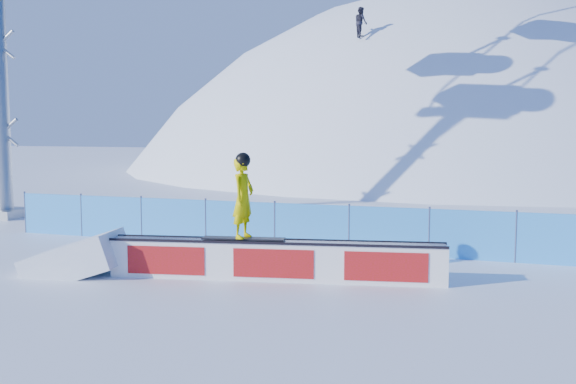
% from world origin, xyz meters
% --- Properties ---
extents(ground, '(160.00, 160.00, 0.00)m').
position_xyz_m(ground, '(0.00, 0.00, 0.00)').
color(ground, white).
rests_on(ground, ground).
extents(snow_hill, '(64.00, 64.00, 64.00)m').
position_xyz_m(snow_hill, '(0.00, 42.00, -18.00)').
color(snow_hill, white).
rests_on(snow_hill, ground).
extents(safety_fence, '(22.05, 0.05, 1.30)m').
position_xyz_m(safety_fence, '(0.00, 4.50, 0.60)').
color(safety_fence, '#3196F1').
rests_on(safety_fence, ground).
extents(rail_box, '(7.00, 1.74, 0.84)m').
position_xyz_m(rail_box, '(-1.81, 1.11, 0.42)').
color(rail_box, white).
rests_on(rail_box, ground).
extents(snow_ramp, '(2.31, 1.67, 1.32)m').
position_xyz_m(snow_ramp, '(-6.13, 0.33, 0.00)').
color(snow_ramp, white).
rests_on(snow_ramp, ground).
extents(snowboarder, '(1.76, 0.66, 1.81)m').
position_xyz_m(snowboarder, '(-2.46, 0.99, 1.74)').
color(snowboarder, black).
rests_on(snowboarder, rail_box).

